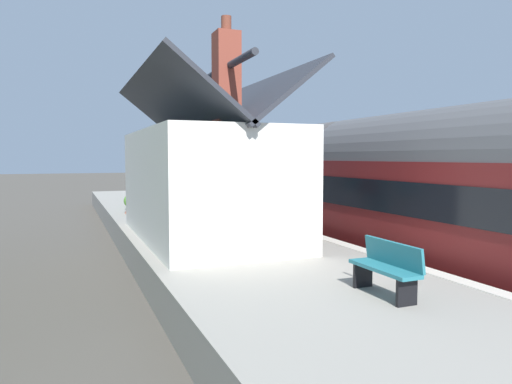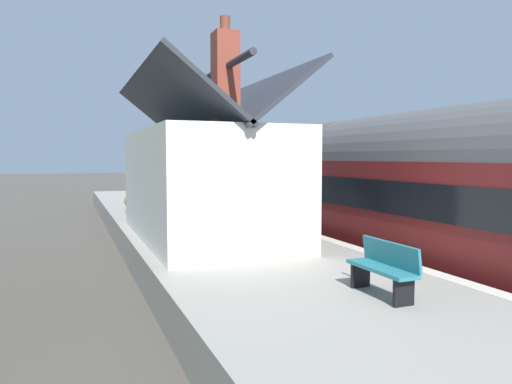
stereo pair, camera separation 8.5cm
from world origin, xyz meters
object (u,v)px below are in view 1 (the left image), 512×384
(planter_under_sign, at_px, (170,199))
(station_sign_board, at_px, (280,193))
(station_building, at_px, (205,180))
(planter_edge_far, at_px, (208,203))
(planter_by_door, at_px, (172,190))
(train, at_px, (340,183))
(bench_platform_end, at_px, (175,195))
(bench_mid_platform, at_px, (387,267))
(lamp_post_platform, at_px, (232,147))
(planter_bench_right, at_px, (134,196))
(planter_corner_building, at_px, (129,204))
(bench_by_lamp, at_px, (158,190))
(bench_near_building, at_px, (151,188))

(planter_under_sign, distance_m, station_sign_board, 8.42)
(station_building, distance_m, planter_edge_far, 5.85)
(planter_by_door, relative_size, station_sign_board, 0.51)
(train, bearing_deg, planter_by_door, 15.21)
(station_building, relative_size, planter_edge_far, 9.37)
(station_sign_board, bearing_deg, station_building, 81.21)
(station_building, distance_m, bench_platform_end, 9.11)
(planter_under_sign, relative_size, station_sign_board, 0.47)
(bench_mid_platform, relative_size, lamp_post_platform, 0.37)
(planter_edge_far, bearing_deg, planter_bench_right, 34.69)
(bench_platform_end, xyz_separation_m, planter_by_door, (4.06, -0.73, -0.06))
(lamp_post_platform, bearing_deg, planter_bench_right, 41.59)
(planter_bench_right, distance_m, planter_edge_far, 4.24)
(planter_under_sign, xyz_separation_m, lamp_post_platform, (-2.72, -1.93, 2.27))
(bench_mid_platform, distance_m, planter_by_door, 19.57)
(bench_mid_platform, bearing_deg, planter_corner_building, 10.61)
(planter_by_door, bearing_deg, bench_by_lamp, 127.60)
(train, bearing_deg, station_building, 102.06)
(bench_mid_platform, height_order, bench_near_building, same)
(bench_platform_end, distance_m, planter_under_sign, 1.15)
(planter_by_door, distance_m, planter_bench_right, 4.82)
(station_building, xyz_separation_m, planter_under_sign, (7.91, -0.67, -1.23))
(planter_by_door, distance_m, planter_edge_far, 7.56)
(planter_bench_right, height_order, planter_edge_far, planter_bench_right)
(bench_platform_end, height_order, station_sign_board, station_sign_board)
(bench_near_building, xyz_separation_m, station_sign_board, (-14.60, -1.26, 0.71))
(bench_platform_end, xyz_separation_m, planter_corner_building, (-2.42, 2.36, -0.10))
(planter_by_door, bearing_deg, train, -164.79)
(bench_by_lamp, bearing_deg, bench_platform_end, -177.50)
(bench_mid_platform, bearing_deg, planter_edge_far, -2.26)
(planter_corner_building, bearing_deg, bench_mid_platform, -169.39)
(planter_under_sign, height_order, planter_edge_far, planter_edge_far)
(bench_near_building, xyz_separation_m, lamp_post_platform, (-9.08, -1.70, 2.18))
(train, bearing_deg, planter_under_sign, 32.85)
(planter_edge_far, distance_m, lamp_post_platform, 2.47)
(bench_by_lamp, distance_m, planter_bench_right, 3.80)
(planter_under_sign, bearing_deg, lamp_post_platform, -144.66)
(planter_under_sign, height_order, planter_corner_building, planter_under_sign)
(bench_platform_end, xyz_separation_m, bench_near_building, (5.29, 0.20, 0.00))
(bench_platform_end, relative_size, planter_by_door, 1.75)
(station_building, relative_size, bench_platform_end, 5.41)
(planter_under_sign, relative_size, planter_corner_building, 1.01)
(planter_by_door, distance_m, lamp_post_platform, 8.19)
(train, relative_size, planter_by_door, 22.34)
(bench_by_lamp, bearing_deg, lamp_post_platform, -167.07)
(planter_by_door, height_order, planter_corner_building, planter_by_door)
(planter_bench_right, bearing_deg, planter_under_sign, -126.55)
(bench_mid_platform, height_order, planter_bench_right, planter_bench_right)
(planter_by_door, xyz_separation_m, planter_bench_right, (-4.07, 2.58, 0.06))
(planter_corner_building, height_order, lamp_post_platform, lamp_post_platform)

